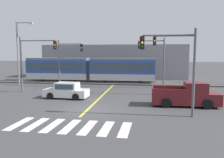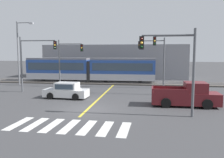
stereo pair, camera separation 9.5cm
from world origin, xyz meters
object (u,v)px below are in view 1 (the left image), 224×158
at_px(traffic_light_far_right, 155,55).
at_px(traffic_light_mid_right, 180,53).
at_px(street_lamp_west, 19,49).
at_px(pickup_truck, 187,96).
at_px(traffic_light_far_left, 67,56).
at_px(sedan_crossing, 66,91).
at_px(traffic_light_near_right, 175,59).
at_px(traffic_light_mid_left, 33,55).
at_px(light_rail_tram, 90,69).

relative_size(traffic_light_far_right, traffic_light_mid_right, 0.96).
bearing_deg(street_lamp_west, traffic_light_far_right, -1.13).
relative_size(traffic_light_mid_right, street_lamp_west, 0.76).
distance_m(pickup_truck, traffic_light_far_left, 16.43).
height_order(traffic_light_far_left, traffic_light_mid_right, traffic_light_mid_right).
relative_size(traffic_light_far_right, traffic_light_far_left, 1.03).
height_order(sedan_crossing, pickup_truck, pickup_truck).
bearing_deg(traffic_light_near_right, sedan_crossing, 151.62).
distance_m(traffic_light_mid_right, street_lamp_west, 21.03).
distance_m(sedan_crossing, street_lamp_west, 13.21).
height_order(traffic_light_far_right, traffic_light_far_left, traffic_light_far_right).
distance_m(sedan_crossing, pickup_truck, 11.06).
distance_m(pickup_truck, traffic_light_mid_right, 6.07).
height_order(traffic_light_near_right, street_lamp_west, street_lamp_west).
relative_size(pickup_truck, traffic_light_mid_left, 0.89).
height_order(sedan_crossing, traffic_light_mid_left, traffic_light_mid_left).
xyz_separation_m(traffic_light_far_left, street_lamp_west, (-7.01, 0.93, 0.98)).
bearing_deg(sedan_crossing, pickup_truck, -9.15).
relative_size(sedan_crossing, pickup_truck, 0.79).
distance_m(sedan_crossing, traffic_light_mid_left, 6.40).
bearing_deg(traffic_light_far_left, traffic_light_far_right, 2.98).
bearing_deg(light_rail_tram, traffic_light_far_left, -113.60).
distance_m(traffic_light_mid_left, traffic_light_far_left, 5.13).
bearing_deg(traffic_light_near_right, light_rail_tram, 120.79).
bearing_deg(pickup_truck, sedan_crossing, 170.85).
bearing_deg(traffic_light_mid_right, light_rail_tram, 143.60).
bearing_deg(sedan_crossing, light_rail_tram, 92.49).
xyz_separation_m(light_rail_tram, traffic_light_far_left, (-1.90, -4.35, 1.84)).
bearing_deg(traffic_light_far_right, traffic_light_mid_right, -63.31).
bearing_deg(traffic_light_mid_right, sedan_crossing, -163.65).
distance_m(traffic_light_far_right, street_lamp_west, 18.06).
relative_size(light_rail_tram, traffic_light_mid_left, 3.03).
distance_m(sedan_crossing, traffic_light_far_left, 8.37).
bearing_deg(traffic_light_mid_left, traffic_light_far_right, 21.21).
bearing_deg(traffic_light_mid_left, sedan_crossing, -30.53).
height_order(pickup_truck, traffic_light_near_right, traffic_light_near_right).
height_order(pickup_truck, street_lamp_west, street_lamp_west).
distance_m(traffic_light_far_left, traffic_light_near_right, 17.29).
relative_size(light_rail_tram, traffic_light_far_left, 3.09).
distance_m(light_rail_tram, sedan_crossing, 11.79).
relative_size(traffic_light_near_right, street_lamp_west, 0.70).
relative_size(light_rail_tram, sedan_crossing, 4.32).
bearing_deg(traffic_light_far_left, pickup_truck, -34.36).
xyz_separation_m(pickup_truck, traffic_light_near_right, (-1.39, -3.39, 3.11)).
bearing_deg(traffic_light_mid_right, street_lamp_west, 166.07).
bearing_deg(street_lamp_west, traffic_light_mid_right, -13.93).
relative_size(traffic_light_mid_right, traffic_light_near_right, 1.08).
relative_size(pickup_truck, traffic_light_far_left, 0.90).
bearing_deg(traffic_light_mid_left, traffic_light_mid_right, 1.68).
xyz_separation_m(traffic_light_mid_left, traffic_light_near_right, (14.22, -7.91, -0.11)).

